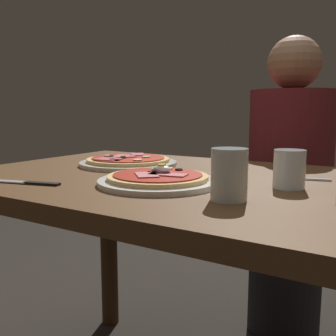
{
  "coord_description": "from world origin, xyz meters",
  "views": [
    {
      "loc": [
        0.52,
        -0.87,
        0.91
      ],
      "look_at": [
        0.02,
        -0.06,
        0.76
      ],
      "focal_mm": 41.88,
      "sensor_mm": 36.0,
      "label": 1
    }
  ],
  "objects_px": {
    "water_glass_near": "(289,172)",
    "diner_person": "(288,198)",
    "pizza_across_left": "(128,162)",
    "water_glass_far": "(229,178)",
    "fork": "(327,180)",
    "dining_table": "(175,220)",
    "pizza_foreground": "(158,179)",
    "knife": "(28,183)"
  },
  "relations": [
    {
      "from": "fork",
      "to": "water_glass_far",
      "type": "bearing_deg",
      "value": -111.61
    },
    {
      "from": "dining_table",
      "to": "water_glass_near",
      "type": "xyz_separation_m",
      "value": [
        0.3,
        -0.01,
        0.16
      ]
    },
    {
      "from": "pizza_foreground",
      "to": "dining_table",
      "type": "bearing_deg",
      "value": 101.87
    },
    {
      "from": "pizza_foreground",
      "to": "fork",
      "type": "distance_m",
      "value": 0.41
    },
    {
      "from": "water_glass_far",
      "to": "knife",
      "type": "relative_size",
      "value": 0.52
    },
    {
      "from": "knife",
      "to": "dining_table",
      "type": "bearing_deg",
      "value": 49.49
    },
    {
      "from": "pizza_foreground",
      "to": "water_glass_near",
      "type": "relative_size",
      "value": 3.27
    },
    {
      "from": "pizza_across_left",
      "to": "water_glass_far",
      "type": "distance_m",
      "value": 0.53
    },
    {
      "from": "pizza_foreground",
      "to": "diner_person",
      "type": "bearing_deg",
      "value": 82.72
    },
    {
      "from": "dining_table",
      "to": "water_glass_far",
      "type": "relative_size",
      "value": 11.58
    },
    {
      "from": "water_glass_near",
      "to": "diner_person",
      "type": "relative_size",
      "value": 0.07
    },
    {
      "from": "dining_table",
      "to": "diner_person",
      "type": "bearing_deg",
      "value": 79.19
    },
    {
      "from": "dining_table",
      "to": "water_glass_far",
      "type": "distance_m",
      "value": 0.34
    },
    {
      "from": "dining_table",
      "to": "diner_person",
      "type": "xyz_separation_m",
      "value": [
        0.13,
        0.66,
        -0.05
      ]
    },
    {
      "from": "dining_table",
      "to": "fork",
      "type": "relative_size",
      "value": 7.4
    },
    {
      "from": "dining_table",
      "to": "pizza_foreground",
      "type": "distance_m",
      "value": 0.18
    },
    {
      "from": "pizza_across_left",
      "to": "diner_person",
      "type": "relative_size",
      "value": 0.26
    },
    {
      "from": "pizza_across_left",
      "to": "diner_person",
      "type": "height_order",
      "value": "diner_person"
    },
    {
      "from": "water_glass_far",
      "to": "fork",
      "type": "bearing_deg",
      "value": 68.39
    },
    {
      "from": "pizza_across_left",
      "to": "diner_person",
      "type": "xyz_separation_m",
      "value": [
        0.35,
        0.57,
        -0.18
      ]
    },
    {
      "from": "water_glass_near",
      "to": "knife",
      "type": "height_order",
      "value": "water_glass_near"
    },
    {
      "from": "water_glass_near",
      "to": "fork",
      "type": "bearing_deg",
      "value": 67.18
    },
    {
      "from": "fork",
      "to": "pizza_across_left",
      "type": "bearing_deg",
      "value": -176.31
    },
    {
      "from": "water_glass_near",
      "to": "fork",
      "type": "xyz_separation_m",
      "value": [
        0.06,
        0.14,
        -0.03
      ]
    },
    {
      "from": "diner_person",
      "to": "fork",
      "type": "bearing_deg",
      "value": 112.98
    },
    {
      "from": "water_glass_near",
      "to": "fork",
      "type": "relative_size",
      "value": 0.55
    },
    {
      "from": "water_glass_near",
      "to": "fork",
      "type": "distance_m",
      "value": 0.15
    },
    {
      "from": "water_glass_far",
      "to": "fork",
      "type": "distance_m",
      "value": 0.34
    },
    {
      "from": "water_glass_far",
      "to": "fork",
      "type": "relative_size",
      "value": 0.64
    },
    {
      "from": "dining_table",
      "to": "pizza_foreground",
      "type": "xyz_separation_m",
      "value": [
        0.03,
        -0.12,
        0.13
      ]
    },
    {
      "from": "pizza_foreground",
      "to": "pizza_across_left",
      "type": "distance_m",
      "value": 0.33
    },
    {
      "from": "water_glass_far",
      "to": "diner_person",
      "type": "bearing_deg",
      "value": 96.85
    },
    {
      "from": "water_glass_far",
      "to": "diner_person",
      "type": "height_order",
      "value": "diner_person"
    },
    {
      "from": "dining_table",
      "to": "water_glass_far",
      "type": "xyz_separation_m",
      "value": [
        0.23,
        -0.19,
        0.16
      ]
    },
    {
      "from": "pizza_across_left",
      "to": "pizza_foreground",
      "type": "bearing_deg",
      "value": -40.61
    },
    {
      "from": "water_glass_far",
      "to": "pizza_foreground",
      "type": "bearing_deg",
      "value": 162.98
    },
    {
      "from": "pizza_across_left",
      "to": "dining_table",
      "type": "bearing_deg",
      "value": -22.13
    },
    {
      "from": "pizza_across_left",
      "to": "water_glass_far",
      "type": "relative_size",
      "value": 3.02
    },
    {
      "from": "water_glass_near",
      "to": "pizza_across_left",
      "type": "bearing_deg",
      "value": 169.15
    },
    {
      "from": "knife",
      "to": "water_glass_far",
      "type": "bearing_deg",
      "value": 11.16
    },
    {
      "from": "water_glass_far",
      "to": "fork",
      "type": "xyz_separation_m",
      "value": [
        0.12,
        0.32,
        -0.04
      ]
    },
    {
      "from": "knife",
      "to": "water_glass_near",
      "type": "bearing_deg",
      "value": 26.83
    }
  ]
}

